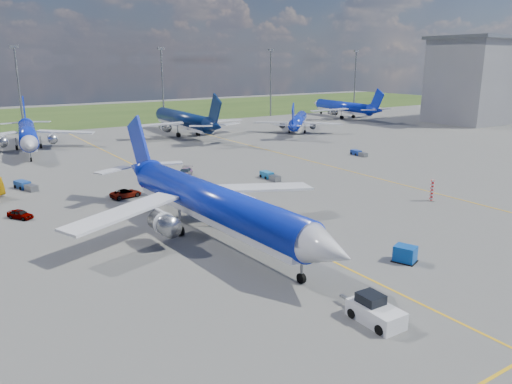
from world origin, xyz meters
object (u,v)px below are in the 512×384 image
bg_jet_n (184,135)px  bg_jet_ne (298,132)px  pushback_tug (375,311)px  baggage_tug_e (358,153)px  service_car_c (185,172)px  baggage_tug_c (25,186)px  warning_post (432,190)px  service_car_a (20,214)px  uld_container (405,254)px  bg_jet_ene (343,118)px  service_car_b (126,193)px  bg_jet_nnw (30,151)px  baggage_tug_w (269,176)px  main_airliner (214,237)px

bg_jet_n → bg_jet_ne: size_ratio=1.31×
pushback_tug → baggage_tug_e: (47.22, 49.54, -0.36)m
service_car_c → baggage_tug_c: service_car_c is taller
warning_post → service_car_a: bearing=155.2°
service_car_c → uld_container: bearing=-49.4°
pushback_tug → baggage_tug_c: size_ratio=1.15×
warning_post → baggage_tug_c: bearing=140.4°
bg_jet_ne → uld_container: bg_jet_ne is taller
bg_jet_ene → service_car_b: (-96.43, -58.82, 0.62)m
uld_container → service_car_a: uld_container is taller
bg_jet_nnw → service_car_c: bearing=-58.6°
service_car_a → baggage_tug_c: size_ratio=0.66×
pushback_tug → service_car_b: pushback_tug is taller
bg_jet_n → bg_jet_ne: bg_jet_n is taller
bg_jet_nnw → baggage_tug_w: size_ratio=8.32×
main_airliner → baggage_tug_w: size_ratio=9.26×
bg_jet_nnw → pushback_tug: bearing=-76.6°
pushback_tug → service_car_b: 44.36m
baggage_tug_c → pushback_tug: bearing=-93.7°
main_airliner → service_car_c: bearing=67.2°
warning_post → baggage_tug_c: (-46.08, 38.11, -0.97)m
bg_jet_ene → main_airliner: size_ratio=0.89×
bg_jet_ne → main_airliner: 85.52m
main_airliner → warning_post: bearing=-9.7°
uld_container → baggage_tug_w: bearing=54.4°
bg_jet_nnw → service_car_b: bg_jet_nnw is taller
bg_jet_n → pushback_tug: size_ratio=7.27×
uld_container → baggage_tug_w: (8.97, 35.91, -0.30)m
service_car_c → bg_jet_ne: bearing=71.4°
service_car_b → bg_jet_nnw: bearing=-4.0°
baggage_tug_e → bg_jet_nnw: bearing=147.8°
service_car_a → uld_container: bearing=-84.5°
bg_jet_ne → uld_container: 90.89m
main_airliner → bg_jet_ne: bearing=42.6°
main_airliner → pushback_tug: (1.27, -22.80, 0.82)m
bg_jet_ne → bg_jet_nnw: bearing=35.8°
main_airliner → service_car_a: size_ratio=12.79×
baggage_tug_w → baggage_tug_e: 28.18m
service_car_b → service_car_a: bearing=89.9°
service_car_b → bg_jet_ne: bearing=-66.9°
bg_jet_nnw → service_car_c: 44.39m
bg_jet_n → uld_container: size_ratio=22.00×
bg_jet_n → baggage_tug_w: bg_jet_n is taller
service_car_a → service_car_c: size_ratio=0.72×
service_car_a → service_car_b: bearing=-24.5°
pushback_tug → service_car_a: size_ratio=1.75×
service_car_b → bg_jet_n: bearing=-42.6°
main_airliner → service_car_a: 25.35m
uld_container → baggage_tug_e: size_ratio=0.44×
baggage_tug_e → uld_container: bearing=-124.6°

